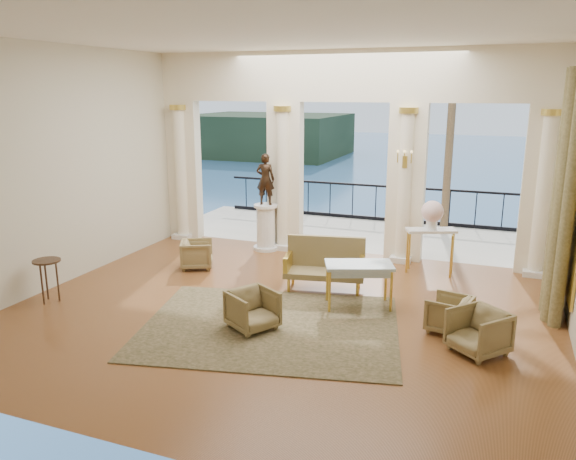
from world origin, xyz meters
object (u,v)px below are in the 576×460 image
at_px(console_table, 431,237).
at_px(side_table, 47,266).
at_px(armchair_c, 449,312).
at_px(game_table, 359,268).
at_px(armchair_a, 253,308).
at_px(armchair_b, 479,330).
at_px(armchair_d, 197,253).
at_px(statue, 265,179).
at_px(settee, 325,264).
at_px(pedestal, 266,228).

relative_size(console_table, side_table, 1.36).
relative_size(armchair_c, game_table, 0.49).
relative_size(armchair_a, armchair_b, 0.98).
height_order(armchair_d, statue, statue).
height_order(settee, game_table, settee).
bearing_deg(settee, statue, 124.68).
distance_m(pedestal, console_table, 3.84).
height_order(armchair_b, game_table, game_table).
xyz_separation_m(armchair_b, settee, (-2.84, 1.78, 0.13)).
bearing_deg(side_table, settee, 28.92).
bearing_deg(side_table, pedestal, 63.09).
relative_size(armchair_c, pedestal, 0.58).
bearing_deg(game_table, armchair_b, -49.98).
xyz_separation_m(armchair_d, console_table, (4.62, 1.40, 0.44)).
bearing_deg(statue, game_table, 129.74).
distance_m(armchair_c, game_table, 1.69).
xyz_separation_m(armchair_a, game_table, (1.32, 1.49, 0.36)).
bearing_deg(side_table, console_table, 33.69).
relative_size(game_table, pedestal, 1.19).
height_order(armchair_b, settee, settee).
height_order(armchair_d, game_table, game_table).
height_order(armchair_d, console_table, console_table).
height_order(settee, console_table, settee).
relative_size(armchair_b, armchair_d, 1.09).
bearing_deg(pedestal, side_table, -116.91).
xyz_separation_m(pedestal, console_table, (3.81, -0.41, 0.25)).
bearing_deg(armchair_d, pedestal, -50.75).
bearing_deg(console_table, pedestal, 151.62).
bearing_deg(game_table, side_table, 177.17).
distance_m(armchair_c, settee, 2.66).
bearing_deg(armchair_c, game_table, -95.44).
distance_m(armchair_d, side_table, 3.04).
distance_m(armchair_d, console_table, 4.85).
xyz_separation_m(settee, statue, (-2.09, 2.05, 1.19)).
relative_size(armchair_a, armchair_c, 1.10).
distance_m(armchair_c, statue, 5.68).
bearing_deg(game_table, settee, 119.03).
relative_size(game_table, side_table, 1.67).
xyz_separation_m(statue, side_table, (-2.26, -4.46, -1.01)).
bearing_deg(statue, console_table, 166.83).
bearing_deg(game_table, armchair_a, -152.81).
bearing_deg(armchair_a, statue, 52.37).
bearing_deg(settee, armchair_a, -113.99).
distance_m(armchair_b, game_table, 2.34).
height_order(game_table, pedestal, pedestal).
bearing_deg(statue, pedestal, -97.08).
height_order(game_table, console_table, console_table).
relative_size(armchair_a, pedestal, 0.64).
bearing_deg(armchair_a, armchair_d, 76.55).
distance_m(armchair_b, side_table, 7.23).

